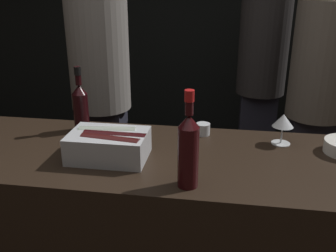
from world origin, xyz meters
TOP-DOWN VIEW (x-y plane):
  - wall_back_chalkboard at (0.00, 2.73)m, footprint 6.40×0.06m
  - bar_counter at (0.00, 0.35)m, footprint 2.08×0.69m
  - ice_bin_with_bottles at (-0.23, 0.28)m, footprint 0.33×0.22m
  - wine_glass at (0.51, 0.54)m, footprint 0.10×0.10m
  - candle_votive at (0.14, 0.60)m, footprint 0.07×0.07m
  - red_wine_bottle_black_foil at (-0.47, 0.57)m, footprint 0.08×0.08m
  - red_wine_bottle_tall at (0.12, 0.10)m, footprint 0.08×0.08m
  - person_in_hoodie at (-0.58, 1.20)m, footprint 0.39×0.39m
  - person_blond_tee at (0.84, 1.37)m, footprint 0.39×0.39m
  - person_grey_polo at (0.51, 1.81)m, footprint 0.37×0.37m

SIDE VIEW (x-z plane):
  - bar_counter at x=0.00m, z-range 0.00..0.95m
  - candle_votive at x=0.14m, z-range 0.95..1.01m
  - person_blond_tee at x=0.84m, z-range 0.10..1.86m
  - person_grey_polo at x=0.51m, z-range 0.11..1.92m
  - ice_bin_with_bottles at x=-0.23m, z-range 0.96..1.08m
  - person_in_hoodie at x=-0.58m, z-range 0.11..1.95m
  - wine_glass at x=0.51m, z-range 0.99..1.13m
  - red_wine_bottle_black_foil at x=-0.47m, z-range 0.92..1.25m
  - red_wine_bottle_tall at x=0.12m, z-range 0.92..1.28m
  - wall_back_chalkboard at x=0.00m, z-range 0.00..2.80m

